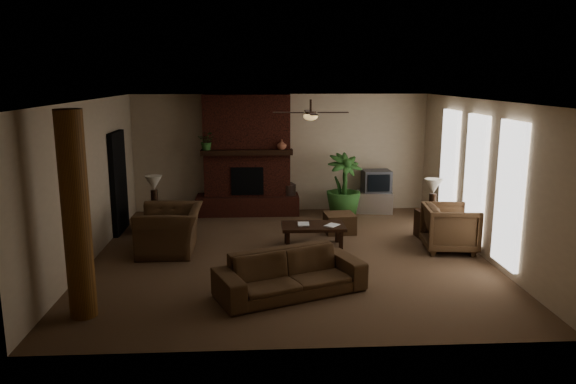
{
  "coord_description": "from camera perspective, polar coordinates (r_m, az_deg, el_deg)",
  "views": [
    {
      "loc": [
        -0.56,
        -9.52,
        3.2
      ],
      "look_at": [
        0.0,
        0.4,
        1.1
      ],
      "focal_mm": 34.16,
      "sensor_mm": 36.0,
      "label": 1
    }
  ],
  "objects": [
    {
      "name": "armchair_right",
      "position": [
        10.64,
        16.55,
        -3.4
      ],
      "size": [
        0.96,
        1.01,
        0.95
      ],
      "primitive_type": "imported",
      "rotation": [
        0.0,
        0.0,
        1.46
      ],
      "color": "#4D3521",
      "rests_on": "ground"
    },
    {
      "name": "tv_stand",
      "position": [
        13.3,
        8.99,
        -1.02
      ],
      "size": [
        0.93,
        0.64,
        0.5
      ],
      "primitive_type": "cube",
      "rotation": [
        0.0,
        0.0,
        -0.18
      ],
      "color": "silver",
      "rests_on": "ground"
    },
    {
      "name": "lamp_left",
      "position": [
        11.62,
        -13.8,
        0.68
      ],
      "size": [
        0.38,
        0.38,
        0.65
      ],
      "color": "#312116",
      "rests_on": "side_table_left"
    },
    {
      "name": "book_a",
      "position": [
        10.4,
        1.02,
        -2.68
      ],
      "size": [
        0.22,
        0.04,
        0.29
      ],
      "primitive_type": "imported",
      "rotation": [
        0.0,
        0.0,
        -0.04
      ],
      "color": "#999999",
      "rests_on": "coffee_table"
    },
    {
      "name": "armchair_left",
      "position": [
        10.34,
        -12.2,
        -3.11
      ],
      "size": [
        0.85,
        1.3,
        1.13
      ],
      "primitive_type": "imported",
      "rotation": [
        0.0,
        0.0,
        -1.56
      ],
      "color": "#4D3521",
      "rests_on": "ground"
    },
    {
      "name": "side_table_left",
      "position": [
        11.79,
        -13.44,
        -2.76
      ],
      "size": [
        0.62,
        0.62,
        0.55
      ],
      "primitive_type": "cube",
      "rotation": [
        0.0,
        0.0,
        0.29
      ],
      "color": "black",
      "rests_on": "ground"
    },
    {
      "name": "mantel_plant",
      "position": [
        12.58,
        -8.43,
        5.07
      ],
      "size": [
        0.47,
        0.5,
        0.33
      ],
      "primitive_type": "imported",
      "rotation": [
        0.0,
        0.0,
        -0.23
      ],
      "color": "#2B5522",
      "rests_on": "fireplace"
    },
    {
      "name": "lamp_right",
      "position": [
        11.32,
        14.87,
        0.34
      ],
      "size": [
        0.38,
        0.38,
        0.65
      ],
      "color": "#312116",
      "rests_on": "side_table_right"
    },
    {
      "name": "log_column",
      "position": [
        7.72,
        -21.18,
        -2.37
      ],
      "size": [
        0.36,
        0.36,
        2.8
      ],
      "primitive_type": "cylinder",
      "color": "brown",
      "rests_on": "ground"
    },
    {
      "name": "mantel_vase",
      "position": [
        12.55,
        -0.65,
        4.94
      ],
      "size": [
        0.24,
        0.24,
        0.22
      ],
      "primitive_type": "imported",
      "rotation": [
        0.0,
        0.0,
        -0.07
      ],
      "color": "#95543B",
      "rests_on": "fireplace"
    },
    {
      "name": "coffee_table",
      "position": [
        10.48,
        2.64,
        -3.73
      ],
      "size": [
        1.2,
        0.7,
        0.43
      ],
      "color": "black",
      "rests_on": "ground"
    },
    {
      "name": "ottoman",
      "position": [
        11.5,
        5.38,
        -3.23
      ],
      "size": [
        0.64,
        0.64,
        0.4
      ],
      "primitive_type": "cube",
      "rotation": [
        0.0,
        0.0,
        0.08
      ],
      "color": "#4D3521",
      "rests_on": "ground"
    },
    {
      "name": "doorway",
      "position": [
        11.87,
        -17.22,
        0.97
      ],
      "size": [
        0.1,
        1.0,
        2.1
      ],
      "primitive_type": "cube",
      "color": "black",
      "rests_on": "ground"
    },
    {
      "name": "windows",
      "position": [
        10.67,
        18.9,
        1.31
      ],
      "size": [
        0.08,
        3.65,
        2.35
      ],
      "color": "white",
      "rests_on": "ground"
    },
    {
      "name": "sofa",
      "position": [
        8.21,
        0.24,
        -7.76
      ],
      "size": [
        2.29,
        1.44,
        0.86
      ],
      "primitive_type": "imported",
      "rotation": [
        0.0,
        0.0,
        0.39
      ],
      "color": "#4D3521",
      "rests_on": "ground"
    },
    {
      "name": "fireplace",
      "position": [
        12.9,
        -4.27,
        2.79
      ],
      "size": [
        2.4,
        0.7,
        2.8
      ],
      "color": "#481C13",
      "rests_on": "ground"
    },
    {
      "name": "ceiling_fan",
      "position": [
        9.89,
        2.37,
        8.04
      ],
      "size": [
        1.35,
        1.35,
        0.37
      ],
      "color": "#312116",
      "rests_on": "ceiling"
    },
    {
      "name": "tv",
      "position": [
        13.2,
        9.19,
        1.13
      ],
      "size": [
        0.67,
        0.55,
        0.52
      ],
      "color": "#3C3C3E",
      "rests_on": "tv_stand"
    },
    {
      "name": "floor_vase",
      "position": [
        12.99,
        0.07,
        -0.37
      ],
      "size": [
        0.34,
        0.34,
        0.77
      ],
      "color": "black",
      "rests_on": "ground"
    },
    {
      "name": "room_shell",
      "position": [
        9.7,
        0.13,
        1.25
      ],
      "size": [
        7.0,
        7.0,
        7.0
      ],
      "color": "brown",
      "rests_on": "ground"
    },
    {
      "name": "book_b",
      "position": [
        10.41,
        4.11,
        -2.69
      ],
      "size": [
        0.18,
        0.15,
        0.29
      ],
      "primitive_type": "imported",
      "rotation": [
        0.0,
        0.0,
        -0.67
      ],
      "color": "#999999",
      "rests_on": "coffee_table"
    },
    {
      "name": "floor_plant",
      "position": [
        12.71,
        5.77,
        -0.79
      ],
      "size": [
        1.32,
        1.67,
        0.82
      ],
      "primitive_type": "imported",
      "rotation": [
        0.0,
        0.0,
        0.39
      ],
      "color": "#2B5522",
      "rests_on": "ground"
    },
    {
      "name": "side_table_right",
      "position": [
        11.43,
        14.59,
        -3.28
      ],
      "size": [
        0.56,
        0.56,
        0.55
      ],
      "primitive_type": "cube",
      "rotation": [
        0.0,
        0.0,
        0.12
      ],
      "color": "black",
      "rests_on": "ground"
    }
  ]
}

